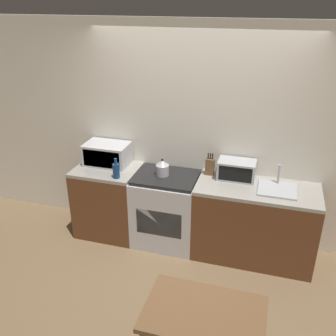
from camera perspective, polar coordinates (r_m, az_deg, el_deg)
ground_plane at (r=4.24m, az=0.88°, el=-16.71°), size 16.00×16.00×0.00m
wall_back at (r=4.43m, az=4.59°, el=4.87°), size 10.00×0.06×2.60m
counter_left_run at (r=4.81m, az=-8.97°, el=-4.85°), size 0.76×0.62×0.90m
counter_right_run at (r=4.43m, az=12.98°, el=-8.09°), size 1.34×0.62×0.90m
stove_range at (r=4.56m, az=-0.26°, el=-6.29°), size 0.75×0.62×0.90m
kettle at (r=4.33m, az=-0.86°, el=0.02°), size 0.15×0.15×0.21m
microwave at (r=4.65m, az=-9.26°, el=2.11°), size 0.53×0.35×0.27m
bottle at (r=4.30m, az=-7.91°, el=-0.37°), size 0.08×0.08×0.24m
knife_block at (r=4.37m, az=6.40°, el=0.25°), size 0.10×0.07×0.27m
toaster_oven at (r=4.31m, az=10.40°, el=-0.28°), size 0.42×0.26×0.22m
sink_basin at (r=4.20m, az=16.31°, el=-3.02°), size 0.41×0.39×0.24m
dining_table at (r=2.95m, az=5.47°, el=-22.63°), size 0.87×0.57×0.76m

